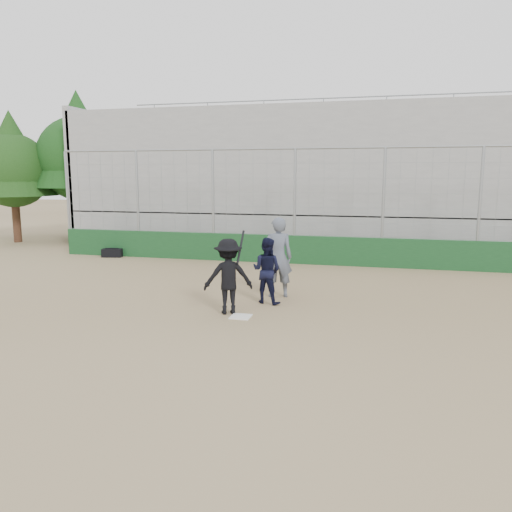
% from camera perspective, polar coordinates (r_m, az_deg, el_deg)
% --- Properties ---
extents(ground, '(90.00, 90.00, 0.00)m').
position_cam_1_polar(ground, '(11.12, -1.75, -7.00)').
color(ground, brown).
rests_on(ground, ground).
extents(home_plate, '(0.44, 0.44, 0.02)m').
position_cam_1_polar(home_plate, '(11.11, -1.75, -6.94)').
color(home_plate, white).
rests_on(home_plate, ground).
extents(backstop, '(18.10, 0.25, 4.04)m').
position_cam_1_polar(backstop, '(17.64, 4.40, 2.23)').
color(backstop, '#133B1A').
rests_on(backstop, ground).
extents(bleachers, '(20.25, 6.70, 6.98)m').
position_cam_1_polar(bleachers, '(22.41, 6.60, 8.74)').
color(bleachers, gray).
rests_on(bleachers, ground).
extents(tree_left, '(4.48, 4.48, 7.00)m').
position_cam_1_polar(tree_left, '(25.44, -19.60, 11.63)').
color(tree_left, '#332012').
rests_on(tree_left, ground).
extents(tree_right, '(3.84, 3.84, 6.00)m').
position_cam_1_polar(tree_right, '(25.70, -26.12, 9.79)').
color(tree_right, '#371F14').
rests_on(tree_right, ground).
extents(batter_at_plate, '(1.26, 1.01, 1.86)m').
position_cam_1_polar(batter_at_plate, '(11.25, -3.19, -2.33)').
color(batter_at_plate, black).
rests_on(batter_at_plate, ground).
extents(catcher_crouched, '(0.94, 0.84, 1.10)m').
position_cam_1_polar(catcher_crouched, '(12.16, 1.21, -2.90)').
color(catcher_crouched, black).
rests_on(catcher_crouched, ground).
extents(umpire, '(0.86, 0.69, 1.85)m').
position_cam_1_polar(umpire, '(12.76, 2.50, -0.60)').
color(umpire, '#525A68').
rests_on(umpire, ground).
extents(equipment_bag, '(0.80, 0.47, 0.36)m').
position_cam_1_polar(equipment_bag, '(19.81, -16.13, 0.34)').
color(equipment_bag, black).
rests_on(equipment_bag, ground).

